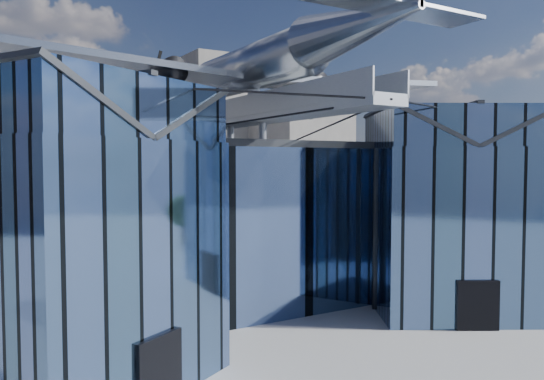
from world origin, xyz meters
TOP-DOWN VIEW (x-y plane):
  - ground_plane at (0.00, 0.00)m, footprint 120.00×120.00m
  - museum at (0.00, 5.82)m, footprint 32.88×24.50m
  - bg_towers at (1.45, 50.49)m, footprint 77.00×24.50m
  - tree_side_e at (20.70, 5.14)m, footprint 3.37×3.37m

SIDE VIEW (x-z plane):
  - ground_plane at x=0.00m, z-range 0.00..0.00m
  - tree_side_e at x=20.70m, z-range 0.92..6.11m
  - museum at x=0.00m, z-range -3.26..14.34m
  - bg_towers at x=1.45m, z-range -2.99..23.01m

